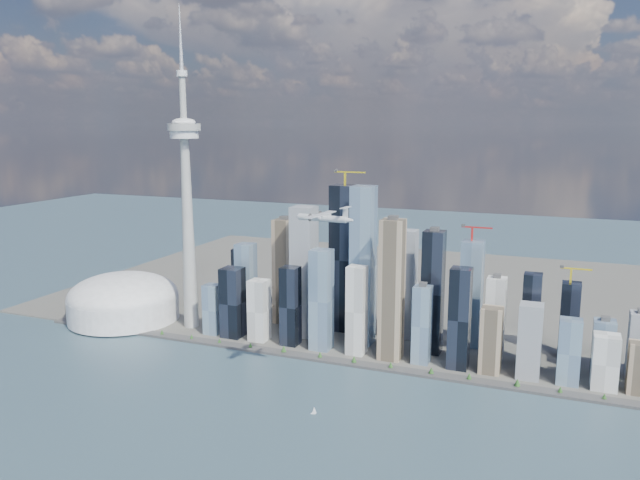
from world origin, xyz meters
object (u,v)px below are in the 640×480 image
at_px(needle_tower, 187,197).
at_px(sailboat_west, 314,411).
at_px(dome_stadium, 123,300).
at_px(airplane, 323,217).

distance_m(needle_tower, sailboat_west, 467.67).
height_order(dome_stadium, sailboat_west, dome_stadium).
bearing_deg(airplane, sailboat_west, -84.01).
bearing_deg(needle_tower, dome_stadium, -175.91).
height_order(dome_stadium, airplane, airplane).
bearing_deg(sailboat_west, airplane, 73.09).
relative_size(needle_tower, sailboat_west, 53.22).
xyz_separation_m(needle_tower, dome_stadium, (-140.00, -10.00, -196.40)).
bearing_deg(airplane, dome_stadium, 163.31).
height_order(airplane, sailboat_west, airplane).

